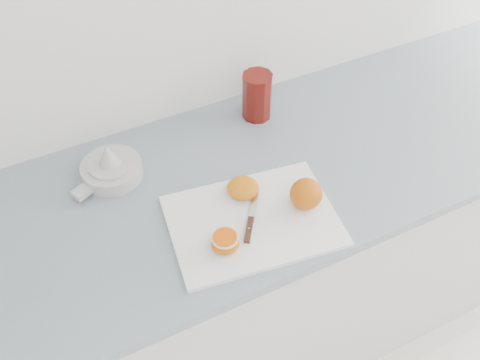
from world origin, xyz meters
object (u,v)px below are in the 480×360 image
at_px(cutting_board, 253,221).
at_px(citrus_juicer, 111,168).
at_px(counter, 213,284).
at_px(red_tumbler, 257,97).
at_px(half_orange, 225,242).

distance_m(cutting_board, citrus_juicer, 0.39).
relative_size(counter, red_tumbler, 17.69).
height_order(cutting_board, half_orange, half_orange).
distance_m(half_orange, citrus_juicer, 0.38).
height_order(counter, citrus_juicer, citrus_juicer).
height_order(counter, red_tumbler, red_tumbler).
height_order(citrus_juicer, red_tumbler, red_tumbler).
xyz_separation_m(counter, red_tumbler, (0.24, 0.19, 0.51)).
distance_m(half_orange, red_tumbler, 0.48).
bearing_deg(half_orange, citrus_juicer, 114.92).
bearing_deg(cutting_board, half_orange, -154.38).
bearing_deg(citrus_juicer, counter, -36.18).
bearing_deg(citrus_juicer, half_orange, -65.08).
distance_m(counter, citrus_juicer, 0.53).
relative_size(counter, half_orange, 38.64).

